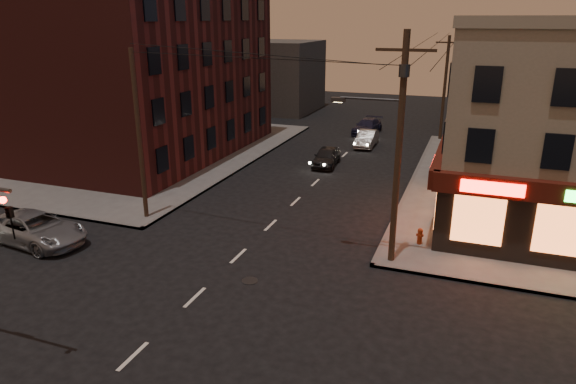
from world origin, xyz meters
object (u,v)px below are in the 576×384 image
at_px(sedan_far, 367,126).
at_px(fire_hydrant, 420,235).
at_px(suv_cross, 35,229).
at_px(sedan_near, 326,157).
at_px(sedan_mid, 367,139).

relative_size(sedan_far, fire_hydrant, 5.83).
distance_m(suv_cross, fire_hydrant, 18.79).
relative_size(sedan_near, fire_hydrant, 5.02).
bearing_deg(sedan_mid, suv_cross, -114.59).
distance_m(sedan_near, fire_hydrant, 14.84).
distance_m(sedan_mid, sedan_far, 5.23).
distance_m(sedan_near, sedan_far, 12.20).
relative_size(suv_cross, sedan_far, 1.15).
bearing_deg(sedan_mid, sedan_near, -103.51).
distance_m(sedan_near, sedan_mid, 7.23).
distance_m(suv_cross, sedan_near, 20.71).
bearing_deg(suv_cross, sedan_far, -11.14).
bearing_deg(sedan_near, suv_cross, -121.42).
xyz_separation_m(sedan_mid, sedan_far, (-1.04, 5.12, -0.00)).
bearing_deg(fire_hydrant, sedan_far, 107.67).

